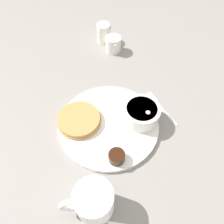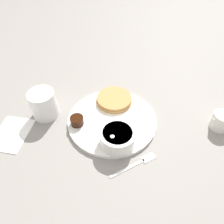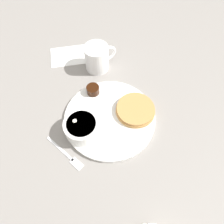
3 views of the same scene
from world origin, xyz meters
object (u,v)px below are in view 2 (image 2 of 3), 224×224
plate (112,120)px  bowl (117,137)px  coffee_mug (44,104)px  creamer_pitcher_near (221,121)px  fork (138,163)px

plate → bowl: size_ratio=2.74×
bowl → coffee_mug: coffee_mug is taller
plate → creamer_pitcher_near: 0.33m
bowl → plate: bearing=15.0°
bowl → coffee_mug: (0.10, 0.24, 0.01)m
creamer_pitcher_near → fork: creamer_pitcher_near is taller
plate → fork: size_ratio=2.25×
fork → coffee_mug: bearing=62.5°
plate → bowl: (-0.09, -0.02, 0.03)m
coffee_mug → creamer_pitcher_near: coffee_mug is taller
plate → creamer_pitcher_near: (0.01, -0.33, 0.02)m
coffee_mug → fork: coffee_mug is taller
creamer_pitcher_near → fork: size_ratio=0.60×
plate → bowl: 0.09m
plate → coffee_mug: 0.22m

